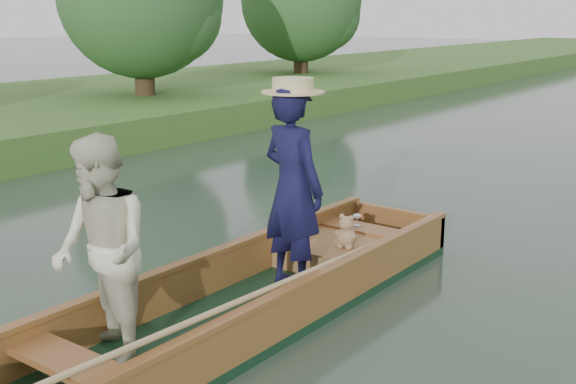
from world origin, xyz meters
The scene contains 2 objects.
ground centered at (0.00, 0.00, 0.00)m, with size 120.00×120.00×0.00m, color #283D30.
punt centered at (-0.08, -0.09, 0.58)m, with size 1.24×5.00×1.86m.
Camera 1 is at (3.50, -4.02, 2.40)m, focal length 45.00 mm.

